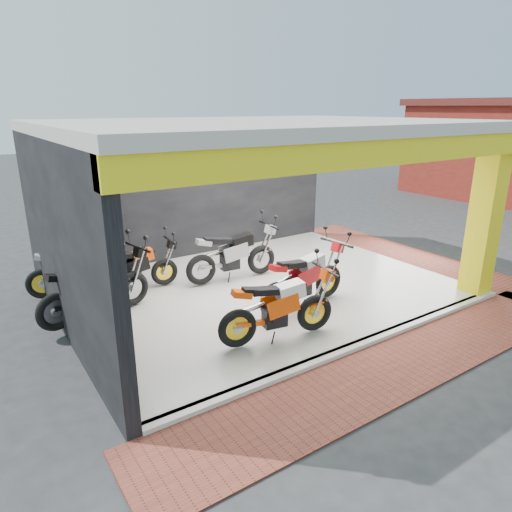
{
  "coord_description": "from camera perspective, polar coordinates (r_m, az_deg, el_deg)",
  "views": [
    {
      "loc": [
        -5.46,
        -5.82,
        3.95
      ],
      "look_at": [
        -0.26,
        1.91,
        0.9
      ],
      "focal_mm": 32.0,
      "sensor_mm": 36.0,
      "label": 1
    }
  ],
  "objects": [
    {
      "name": "left_wall",
      "position": [
        8.23,
        -23.14,
        1.13
      ],
      "size": [
        0.2,
        6.2,
        3.5
      ],
      "primitive_type": "cube",
      "color": "black",
      "rests_on": "ground"
    },
    {
      "name": "moto_row_e",
      "position": [
        10.34,
        -17.71,
        -0.72
      ],
      "size": [
        2.29,
        1.28,
        1.32
      ],
      "primitive_type": null,
      "rotation": [
        0.0,
        0.0,
        -0.23
      ],
      "color": "#ADB1B5",
      "rests_on": "showroom_floor"
    },
    {
      "name": "showroom_ceiling",
      "position": [
        9.54,
        1.05,
        16.03
      ],
      "size": [
        8.4,
        6.4,
        0.2
      ],
      "primitive_type": "cube",
      "color": "beige",
      "rests_on": "corner_column"
    },
    {
      "name": "paver_right",
      "position": [
        13.48,
        17.93,
        0.26
      ],
      "size": [
        1.4,
        7.0,
        0.03
      ],
      "primitive_type": "cube",
      "color": "brown",
      "rests_on": "ground"
    },
    {
      "name": "moto_row_d",
      "position": [
        9.38,
        -15.38,
        -2.0
      ],
      "size": [
        2.5,
        1.33,
        1.45
      ],
      "primitive_type": null,
      "rotation": [
        0.0,
        0.0,
        0.2
      ],
      "color": "black",
      "rests_on": "showroom_floor"
    },
    {
      "name": "header_beam_front",
      "position": [
        7.31,
        14.96,
        12.43
      ],
      "size": [
        8.4,
        0.3,
        0.4
      ],
      "primitive_type": "cube",
      "color": "yellow",
      "rests_on": "corner_column"
    },
    {
      "name": "moto_row_b",
      "position": [
        10.79,
        0.66,
        1.29
      ],
      "size": [
        2.45,
        1.12,
        1.45
      ],
      "primitive_type": null,
      "rotation": [
        0.0,
        0.0,
        -0.1
      ],
      "color": "#95979C",
      "rests_on": "showroom_floor"
    },
    {
      "name": "moto_hero",
      "position": [
        8.11,
        7.41,
        -4.94
      ],
      "size": [
        2.39,
        1.23,
        1.39
      ],
      "primitive_type": null,
      "rotation": [
        0.0,
        0.0,
        -0.18
      ],
      "color": "#FF4F0A",
      "rests_on": "showroom_floor"
    },
    {
      "name": "paver_front",
      "position": [
        7.84,
        17.43,
        -12.95
      ],
      "size": [
        9.0,
        1.4,
        0.03
      ],
      "primitive_type": "cube",
      "color": "brown",
      "rests_on": "ground"
    },
    {
      "name": "corner_column",
      "position": [
        10.74,
        26.72,
        4.36
      ],
      "size": [
        0.5,
        0.5,
        3.5
      ],
      "primitive_type": "cube",
      "color": "yellow",
      "rests_on": "ground"
    },
    {
      "name": "back_wall",
      "position": [
        12.4,
        -7.3,
        7.77
      ],
      "size": [
        8.2,
        0.2,
        3.5
      ],
      "primitive_type": "cube",
      "color": "black",
      "rests_on": "ground"
    },
    {
      "name": "moto_row_c",
      "position": [
        10.35,
        -11.48,
        -0.41
      ],
      "size": [
        2.1,
        0.94,
        1.25
      ],
      "primitive_type": null,
      "rotation": [
        0.0,
        0.0,
        -0.09
      ],
      "color": "black",
      "rests_on": "showroom_floor"
    },
    {
      "name": "floor_kerb",
      "position": [
        8.25,
        13.21,
        -10.63
      ],
      "size": [
        8.0,
        0.2,
        0.1
      ],
      "primitive_type": "cube",
      "color": "white",
      "rests_on": "ground"
    },
    {
      "name": "moto_row_a",
      "position": [
        9.57,
        9.11,
        -1.25
      ],
      "size": [
        2.4,
        1.08,
        1.42
      ],
      "primitive_type": null,
      "rotation": [
        0.0,
        0.0,
        0.09
      ],
      "color": "red",
      "rests_on": "showroom_floor"
    },
    {
      "name": "header_beam_right",
      "position": [
        12.29,
        17.04,
        14.34
      ],
      "size": [
        0.3,
        6.4,
        0.4
      ],
      "primitive_type": "cube",
      "color": "yellow",
      "rests_on": "corner_column"
    },
    {
      "name": "showroom_floor",
      "position": [
        10.3,
        0.94,
        -4.12
      ],
      "size": [
        8.0,
        6.0,
        0.1
      ],
      "primitive_type": "cube",
      "color": "white",
      "rests_on": "ground"
    },
    {
      "name": "ground",
      "position": [
        8.9,
        8.38,
        -8.43
      ],
      "size": [
        80.0,
        80.0,
        0.0
      ],
      "primitive_type": "plane",
      "color": "#2D2D30",
      "rests_on": "ground"
    }
  ]
}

